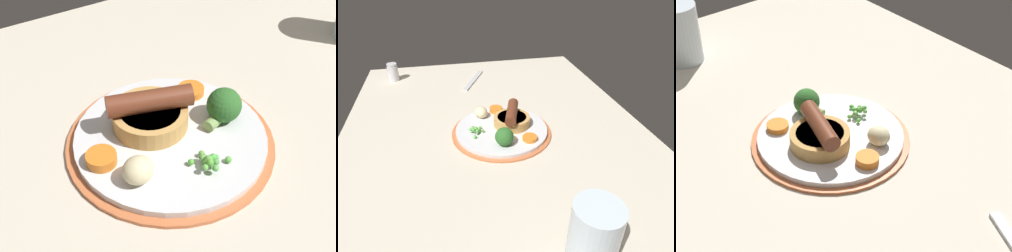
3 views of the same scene
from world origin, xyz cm
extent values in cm
cube|color=beige|center=(0.00, 0.00, 1.50)|extent=(110.00, 80.00, 3.00)
cylinder|color=#CC6B3D|center=(-0.39, 1.46, 3.25)|extent=(25.80, 25.80, 0.50)
cylinder|color=silver|center=(-0.39, 1.46, 3.70)|extent=(23.74, 23.74, 1.40)
cylinder|color=tan|center=(-1.14, 4.44, 5.64)|extent=(9.49, 9.49, 2.47)
cylinder|color=#472614|center=(-1.14, 4.44, 6.72)|extent=(7.59, 7.59, 0.30)
cylinder|color=brown|center=(-1.14, 4.44, 8.24)|extent=(10.87, 5.68, 2.74)
sphere|color=#57A939|center=(0.75, -5.83, 5.75)|extent=(0.89, 0.89, 0.89)
sphere|color=#61B042|center=(0.90, -4.63, 5.36)|extent=(0.82, 0.82, 0.82)
sphere|color=#51B844|center=(1.72, -5.06, 5.41)|extent=(0.84, 0.84, 0.84)
sphere|color=#64B149|center=(0.39, -6.00, 5.53)|extent=(0.71, 0.71, 0.71)
sphere|color=#53B83A|center=(-0.57, -4.03, 4.91)|extent=(0.73, 0.73, 0.73)
sphere|color=#56A14D|center=(1.46, -5.99, 5.61)|extent=(0.81, 0.81, 0.81)
sphere|color=#64A44B|center=(0.72, -4.45, 5.34)|extent=(0.92, 0.92, 0.92)
sphere|color=#63AF4B|center=(0.94, -5.35, 5.70)|extent=(0.99, 0.99, 0.99)
sphere|color=#53AF37|center=(0.62, -5.45, 5.59)|extent=(0.78, 0.78, 0.78)
sphere|color=#4FA94A|center=(2.01, -5.22, 5.32)|extent=(0.74, 0.74, 0.74)
sphere|color=#59B34A|center=(0.93, -6.67, 5.50)|extent=(0.80, 0.80, 0.80)
sphere|color=#5FA641|center=(1.19, -3.55, 4.94)|extent=(0.74, 0.74, 0.74)
sphere|color=#5BAD42|center=(3.36, -5.86, 4.81)|extent=(0.81, 0.81, 0.81)
sphere|color=#2D6628|center=(7.37, 0.69, 6.62)|extent=(4.45, 4.45, 4.45)
cylinder|color=#7A9E56|center=(5.20, -0.12, 5.18)|extent=(2.39, 2.15, 1.56)
ellipsoid|color=beige|center=(-6.76, -2.86, 5.94)|extent=(4.57, 4.38, 3.08)
cylinder|color=orange|center=(6.69, 7.18, 4.88)|extent=(4.25, 4.25, 0.96)
cylinder|color=orange|center=(-9.16, 1.63, 5.04)|extent=(4.77, 4.77, 1.28)
cylinder|color=silver|center=(39.32, 7.42, 8.94)|extent=(7.46, 7.46, 11.88)
camera|label=1|loc=(-21.81, -34.21, 43.68)|focal=50.00mm
camera|label=2|loc=(64.82, -11.04, 45.58)|focal=32.00mm
camera|label=3|loc=(-56.99, 45.91, 59.38)|focal=60.00mm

